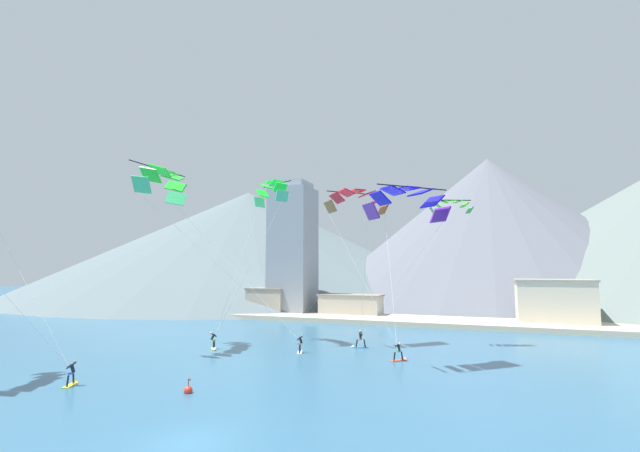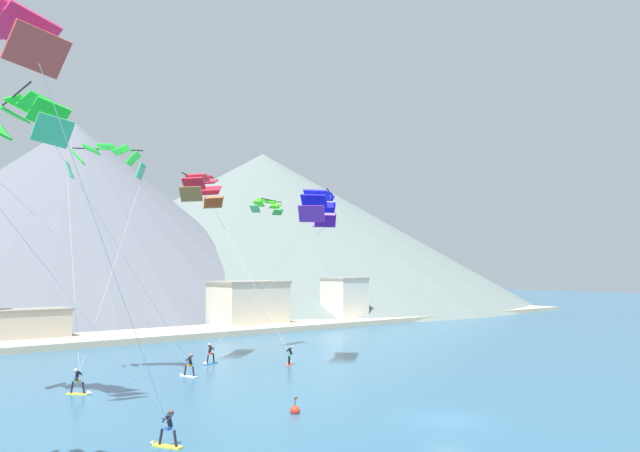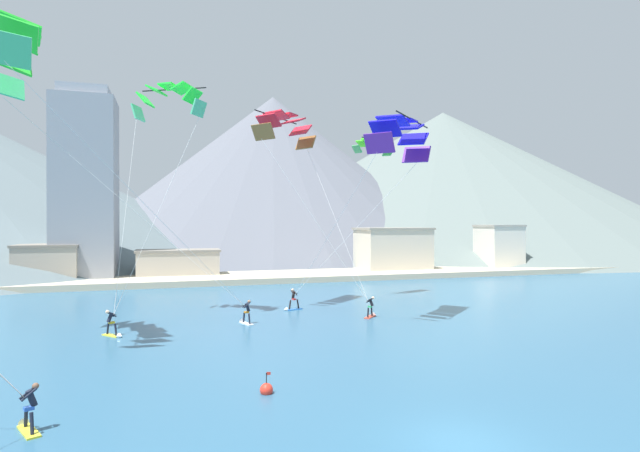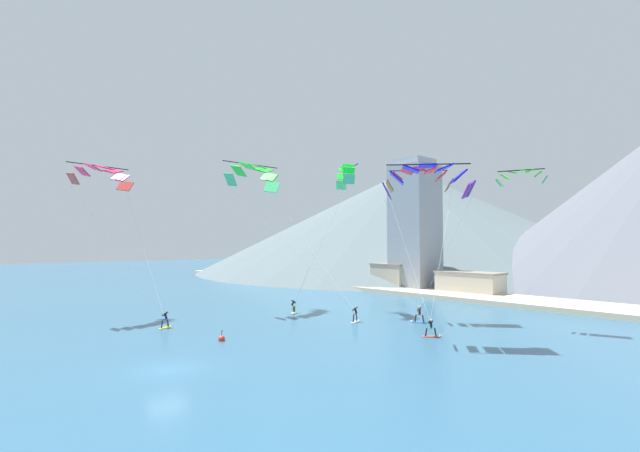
% 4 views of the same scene
% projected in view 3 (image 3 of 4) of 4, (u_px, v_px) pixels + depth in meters
% --- Properties ---
extents(ground_plane, '(400.00, 400.00, 0.00)m').
position_uv_depth(ground_plane, '(462.00, 444.00, 16.15)').
color(ground_plane, '#2D5B7A').
extents(kitesurfer_near_lead, '(1.13, 1.74, 1.74)m').
position_uv_depth(kitesurfer_near_lead, '(28.00, 416.00, 17.22)').
color(kitesurfer_near_lead, yellow).
rests_on(kitesurfer_near_lead, ground).
extents(kitesurfer_near_trail, '(0.97, 1.77, 1.78)m').
position_uv_depth(kitesurfer_near_trail, '(246.00, 316.00, 35.50)').
color(kitesurfer_near_trail, white).
rests_on(kitesurfer_near_trail, ground).
extents(kitesurfer_mid_center, '(1.77, 0.99, 1.81)m').
position_uv_depth(kitesurfer_mid_center, '(292.00, 303.00, 41.09)').
color(kitesurfer_mid_center, '#337FDB').
rests_on(kitesurfer_mid_center, ground).
extents(kitesurfer_far_left, '(1.45, 1.57, 1.77)m').
position_uv_depth(kitesurfer_far_left, '(113.00, 328.00, 31.44)').
color(kitesurfer_far_left, yellow).
rests_on(kitesurfer_far_left, ground).
extents(kitesurfer_far_right, '(1.47, 1.55, 1.68)m').
position_uv_depth(kitesurfer_far_right, '(371.00, 311.00, 38.04)').
color(kitesurfer_far_right, '#E54C33').
rests_on(kitesurfer_far_right, ground).
extents(parafoil_kite_near_trail, '(15.60, 8.65, 16.78)m').
position_uv_depth(parafoil_kite_near_trail, '(16.00, 51.00, 27.67)').
color(parafoil_kite_near_trail, '#40BE77').
extents(parafoil_kite_mid_center, '(9.52, 10.17, 13.33)m').
position_uv_depth(parafoil_kite_mid_center, '(400.00, 134.00, 36.00)').
color(parafoil_kite_mid_center, '#63249B').
extents(parafoil_kite_far_left, '(6.13, 7.17, 16.24)m').
position_uv_depth(parafoil_kite_far_left, '(169.00, 98.00, 37.39)').
color(parafoil_kite_far_left, '#4CC98B').
extents(parafoil_kite_far_right, '(8.33, 8.70, 15.02)m').
position_uv_depth(parafoil_kite_far_right, '(285.00, 126.00, 41.80)').
color(parafoil_kite_far_right, '#975D2C').
extents(parafoil_kite_distant_high_outer, '(4.56, 2.66, 1.56)m').
position_uv_depth(parafoil_kite_distant_high_outer, '(373.00, 144.00, 47.66)').
color(parafoil_kite_distant_high_outer, '#45B05B').
extents(race_marker_buoy, '(0.56, 0.56, 1.02)m').
position_uv_depth(race_marker_buoy, '(266.00, 390.00, 20.95)').
color(race_marker_buoy, red).
rests_on(race_marker_buoy, ground).
extents(shoreline_strip, '(180.00, 10.00, 0.70)m').
position_uv_depth(shoreline_strip, '(246.00, 278.00, 62.24)').
color(shoreline_strip, beige).
rests_on(shoreline_strip, ground).
extents(shore_building_harbour_front, '(10.28, 4.67, 3.81)m').
position_uv_depth(shore_building_harbour_front, '(178.00, 264.00, 63.00)').
color(shore_building_harbour_front, '#B7AD9E').
rests_on(shore_building_harbour_front, ground).
extents(shore_building_promenade_mid, '(9.95, 6.95, 6.50)m').
position_uv_depth(shore_building_promenade_mid, '(393.00, 250.00, 71.32)').
color(shore_building_promenade_mid, beige).
rests_on(shore_building_promenade_mid, ground).
extents(shore_building_quay_east, '(6.98, 5.83, 4.69)m').
position_uv_depth(shore_building_quay_east, '(49.00, 264.00, 58.14)').
color(shore_building_quay_east, '#A89E8E').
rests_on(shore_building_quay_east, ground).
extents(shore_building_old_town, '(5.57, 5.57, 6.90)m').
position_uv_depth(shore_building_old_town, '(499.00, 248.00, 74.81)').
color(shore_building_old_town, silver).
rests_on(shore_building_old_town, ground).
extents(highrise_tower, '(7.00, 7.00, 23.43)m').
position_uv_depth(highrise_tower, '(86.00, 187.00, 60.37)').
color(highrise_tower, gray).
rests_on(highrise_tower, ground).
extents(mountain_peak_west_ridge, '(91.60, 91.60, 36.78)m').
position_uv_depth(mountain_peak_west_ridge, '(273.00, 175.00, 117.04)').
color(mountain_peak_west_ridge, slate).
rests_on(mountain_peak_west_ridge, ground).
extents(mountain_peak_central_summit, '(127.88, 127.88, 36.94)m').
position_uv_depth(mountain_peak_central_summit, '(443.00, 181.00, 134.45)').
color(mountain_peak_central_summit, slate).
rests_on(mountain_peak_central_summit, ground).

